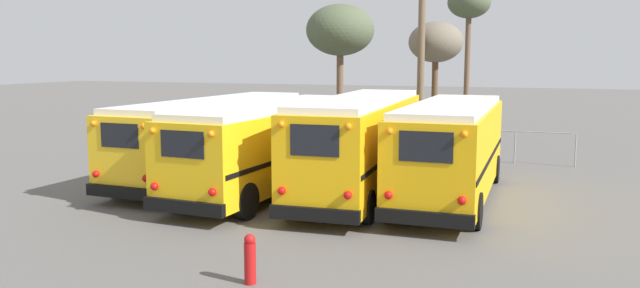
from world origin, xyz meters
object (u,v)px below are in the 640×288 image
at_px(school_bus_1, 274,142).
at_px(school_bus_0, 215,135).
at_px(school_bus_3, 451,147).
at_px(bare_tree_1, 436,44).
at_px(utility_pole, 421,58).
at_px(bare_tree_2, 469,7).
at_px(bare_tree_0, 340,31).
at_px(fire_hydrant, 250,259).
at_px(school_bus_2, 361,142).

bearing_deg(school_bus_1, school_bus_0, 156.95).
distance_m(school_bus_3, bare_tree_1, 11.75).
xyz_separation_m(utility_pole, bare_tree_2, (1.24, 7.32, 2.85)).
bearing_deg(school_bus_1, utility_pole, 72.39).
relative_size(school_bus_3, utility_pole, 1.07).
xyz_separation_m(school_bus_0, bare_tree_2, (7.34, 15.89, 5.75)).
relative_size(school_bus_0, school_bus_1, 1.03).
distance_m(school_bus_3, utility_pole, 10.16).
relative_size(bare_tree_1, bare_tree_2, 0.74).
bearing_deg(school_bus_0, school_bus_1, -23.05).
bearing_deg(bare_tree_0, fire_hydrant, -75.90).
height_order(utility_pole, bare_tree_1, utility_pole).
xyz_separation_m(school_bus_1, utility_pole, (3.12, 9.84, 2.88)).
bearing_deg(utility_pole, bare_tree_1, 76.32).
relative_size(school_bus_1, bare_tree_1, 1.71).
bearing_deg(fire_hydrant, school_bus_2, 92.13).
height_order(school_bus_1, bare_tree_1, bare_tree_1).
xyz_separation_m(school_bus_1, bare_tree_1, (3.52, 11.46, 3.56)).
distance_m(school_bus_1, utility_pole, 10.72).
bearing_deg(utility_pole, bare_tree_0, 137.00).
relative_size(school_bus_3, bare_tree_1, 1.51).
bearing_deg(bare_tree_1, school_bus_3, -77.38).
bearing_deg(school_bus_0, fire_hydrant, -57.17).
bearing_deg(bare_tree_1, school_bus_2, -92.76).
distance_m(school_bus_2, bare_tree_1, 11.56).
distance_m(school_bus_0, bare_tree_0, 14.64).
bearing_deg(bare_tree_2, school_bus_3, -84.49).
bearing_deg(school_bus_2, bare_tree_0, 110.83).
bearing_deg(school_bus_2, school_bus_1, -171.69).
relative_size(school_bus_2, bare_tree_2, 1.22).
bearing_deg(school_bus_3, school_bus_2, -178.61).
height_order(utility_pole, bare_tree_2, utility_pole).
bearing_deg(utility_pole, school_bus_1, -107.61).
xyz_separation_m(bare_tree_1, bare_tree_2, (0.84, 5.71, 2.18)).
bearing_deg(bare_tree_2, utility_pole, -99.58).
relative_size(bare_tree_0, fire_hydrant, 7.34).
distance_m(school_bus_0, utility_pole, 10.92).
height_order(school_bus_0, utility_pole, utility_pole).
height_order(school_bus_0, fire_hydrant, school_bus_0).
height_order(school_bus_0, bare_tree_0, bare_tree_0).
relative_size(school_bus_3, bare_tree_0, 1.25).
bearing_deg(bare_tree_0, school_bus_0, -91.42).
relative_size(utility_pole, bare_tree_2, 1.03).
xyz_separation_m(school_bus_1, school_bus_2, (2.98, 0.44, 0.11)).
distance_m(school_bus_1, school_bus_3, 5.99).
relative_size(bare_tree_2, fire_hydrant, 8.26).
distance_m(school_bus_3, bare_tree_0, 17.59).
bearing_deg(utility_pole, school_bus_3, -73.06).
height_order(school_bus_1, school_bus_2, school_bus_2).
bearing_deg(bare_tree_0, bare_tree_2, 15.53).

